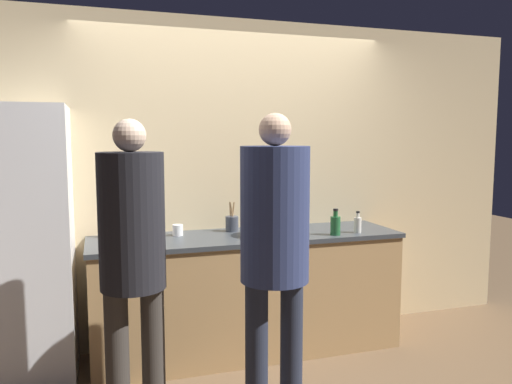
# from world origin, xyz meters

# --- Properties ---
(ground_plane) EXTENTS (14.00, 14.00, 0.00)m
(ground_plane) POSITION_xyz_m (0.00, 0.00, 0.00)
(ground_plane) COLOR brown
(wall_back) EXTENTS (5.20, 0.06, 2.60)m
(wall_back) POSITION_xyz_m (0.00, 0.70, 1.30)
(wall_back) COLOR #D6BC8C
(wall_back) RESTS_ON ground_plane
(counter) EXTENTS (2.37, 0.68, 0.92)m
(counter) POSITION_xyz_m (0.00, 0.38, 0.46)
(counter) COLOR tan
(counter) RESTS_ON ground_plane
(refrigerator) EXTENTS (0.62, 0.69, 1.87)m
(refrigerator) POSITION_xyz_m (-1.57, 0.35, 0.94)
(refrigerator) COLOR white
(refrigerator) RESTS_ON ground_plane
(person_left) EXTENTS (0.35, 0.35, 1.76)m
(person_left) POSITION_xyz_m (-0.91, -0.51, 1.06)
(person_left) COLOR #38332D
(person_left) RESTS_ON ground_plane
(person_center) EXTENTS (0.38, 0.38, 1.79)m
(person_center) POSITION_xyz_m (-0.15, -0.66, 1.10)
(person_center) COLOR #232838
(person_center) RESTS_ON ground_plane
(fruit_bowl) EXTENTS (0.32, 0.32, 0.13)m
(fruit_bowl) POSITION_xyz_m (0.09, 0.29, 0.97)
(fruit_bowl) COLOR brown
(fruit_bowl) RESTS_ON counter
(utensil_crock) EXTENTS (0.10, 0.10, 0.23)m
(utensil_crock) POSITION_xyz_m (-0.08, 0.53, 0.99)
(utensil_crock) COLOR #3D424C
(utensil_crock) RESTS_ON counter
(bottle_green) EXTENTS (0.08, 0.08, 0.20)m
(bottle_green) POSITION_xyz_m (0.63, 0.14, 1.00)
(bottle_green) COLOR #236033
(bottle_green) RESTS_ON counter
(bottle_red) EXTENTS (0.07, 0.07, 0.24)m
(bottle_red) POSITION_xyz_m (-0.96, 0.55, 1.02)
(bottle_red) COLOR red
(bottle_red) RESTS_ON counter
(bottle_clear) EXTENTS (0.06, 0.06, 0.17)m
(bottle_clear) POSITION_xyz_m (0.84, 0.17, 0.99)
(bottle_clear) COLOR silver
(bottle_clear) RESTS_ON counter
(cup_white) EXTENTS (0.08, 0.08, 0.08)m
(cup_white) POSITION_xyz_m (-0.52, 0.48, 0.96)
(cup_white) COLOR white
(cup_white) RESTS_ON counter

